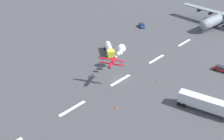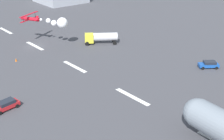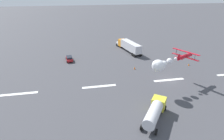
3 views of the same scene
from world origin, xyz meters
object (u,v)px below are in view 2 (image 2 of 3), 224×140
(fuel_tanker_truck, at_px, (101,37))
(traffic_cone_far, at_px, (16,60))
(airport_staff_sedan, at_px, (209,64))
(stunt_biplane_red, at_px, (55,22))
(followme_car_yellow, at_px, (6,105))

(fuel_tanker_truck, relative_size, traffic_cone_far, 10.94)
(airport_staff_sedan, bearing_deg, stunt_biplane_red, -152.60)
(stunt_biplane_red, xyz_separation_m, airport_staff_sedan, (33.28, 17.25, -5.62))
(fuel_tanker_truck, bearing_deg, stunt_biplane_red, -120.47)
(fuel_tanker_truck, height_order, traffic_cone_far, fuel_tanker_truck)
(fuel_tanker_truck, distance_m, followme_car_yellow, 35.83)
(stunt_biplane_red, relative_size, followme_car_yellow, 2.85)
(traffic_cone_far, bearing_deg, followme_car_yellow, -29.49)
(stunt_biplane_red, relative_size, airport_staff_sedan, 2.94)
(fuel_tanker_truck, xyz_separation_m, airport_staff_sedan, (27.54, 7.48, -0.92))
(followme_car_yellow, bearing_deg, stunt_biplane_red, 132.54)
(traffic_cone_far, bearing_deg, stunt_biplane_red, 101.32)
(stunt_biplane_red, height_order, followme_car_yellow, stunt_biplane_red)
(fuel_tanker_truck, xyz_separation_m, followme_car_yellow, (15.10, -32.49, -0.92))
(followme_car_yellow, height_order, airport_staff_sedan, same)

